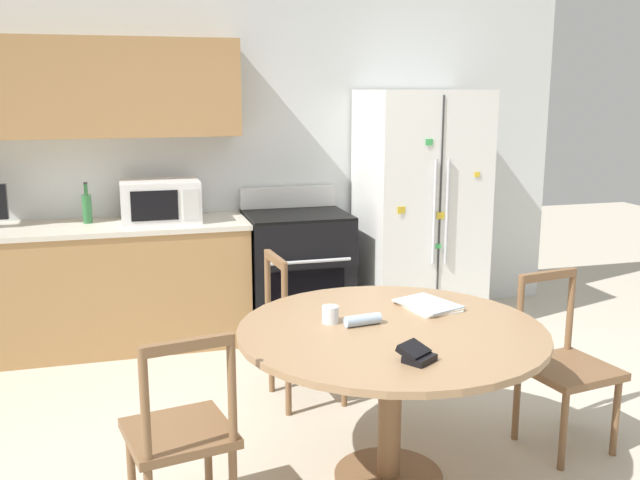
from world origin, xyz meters
TOP-DOWN VIEW (x-y plane):
  - back_wall at (-0.30, 2.59)m, footprint 5.20×0.44m
  - kitchen_counter at (-1.16, 2.29)m, footprint 2.11×0.64m
  - refrigerator at (1.25, 2.21)m, footprint 0.87×0.77m
  - oven_range at (0.29, 2.26)m, footprint 0.76×0.68m
  - microwave at (-0.70, 2.30)m, footprint 0.55×0.40m
  - counter_bottle at (-1.21, 2.38)m, footprint 0.07×0.07m
  - dining_table at (0.19, 0.06)m, footprint 1.42×1.42m
  - dining_chair_right at (1.18, 0.13)m, footprint 0.48×0.48m
  - dining_chair_far at (0.02, 1.03)m, footprint 0.45×0.45m
  - dining_chair_left at (-0.78, -0.09)m, footprint 0.49×0.49m
  - candle_glass at (-0.06, 0.20)m, footprint 0.08×0.08m
  - folded_napkin at (0.08, 0.12)m, footprint 0.18×0.08m
  - wallet at (0.14, -0.35)m, footprint 0.17×0.17m
  - mail_stack at (0.48, 0.30)m, footprint 0.31×0.36m

SIDE VIEW (x-z plane):
  - dining_chair_right at x=1.18m, z-range -0.02..0.89m
  - dining_chair_far at x=0.02m, z-range -0.02..0.89m
  - dining_chair_left at x=-0.78m, z-range -0.02..0.89m
  - kitchen_counter at x=-1.16m, z-range 0.00..0.90m
  - oven_range at x=0.29m, z-range -0.07..1.01m
  - dining_table at x=0.19m, z-range 0.26..1.02m
  - mail_stack at x=0.48m, z-range 0.76..0.79m
  - folded_napkin at x=0.08m, z-range 0.76..0.81m
  - wallet at x=0.14m, z-range 0.75..0.82m
  - candle_glass at x=-0.06m, z-range 0.76..0.84m
  - refrigerator at x=1.25m, z-range 0.00..1.83m
  - counter_bottle at x=-1.21m, z-range 0.87..1.16m
  - microwave at x=-0.70m, z-range 0.90..1.20m
  - back_wall at x=-0.30m, z-range 0.14..2.74m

